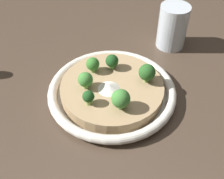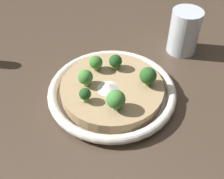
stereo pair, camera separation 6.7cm
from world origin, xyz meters
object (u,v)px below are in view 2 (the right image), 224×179
object	(u,v)px
broccoli_back	(85,77)
drinking_glass	(184,32)
broccoli_back_right	(96,63)
broccoli_back_left	(85,95)
risotto_bowl	(112,91)
broccoli_front_left	(116,100)
broccoli_right	(116,61)
broccoli_front_right	(148,76)

from	to	relation	value
broccoli_back	drinking_glass	bearing A→B (deg)	-18.54
broccoli_back_right	broccoli_back_left	world-z (taller)	broccoli_back_right
broccoli_back_right	broccoli_back	bearing A→B (deg)	-165.81
broccoli_back_right	risotto_bowl	bearing A→B (deg)	-109.03
broccoli_back_right	broccoli_back_left	size ratio (longest dim) A/B	1.12
broccoli_back	broccoli_back_left	bearing A→B (deg)	-141.36
broccoli_front_left	broccoli_right	world-z (taller)	broccoli_front_left
broccoli_front_left	drinking_glass	xyz separation A→B (m)	(0.33, -0.00, -0.00)
risotto_bowl	broccoli_back_left	distance (m)	0.09
risotto_bowl	broccoli_right	size ratio (longest dim) A/B	7.97
broccoli_back_right	broccoli_right	xyz separation A→B (m)	(0.03, -0.04, -0.00)
broccoli_back_right	broccoli_front_left	xyz separation A→B (m)	(-0.08, -0.11, 0.01)
broccoli_front_left	broccoli_right	size ratio (longest dim) A/B	1.27
broccoli_right	drinking_glass	size ratio (longest dim) A/B	0.31
broccoli_back	broccoli_back_left	world-z (taller)	broccoli_back
broccoli_back_right	broccoli_front_right	world-z (taller)	broccoli_front_right
broccoli_back_left	drinking_glass	bearing A→B (deg)	-11.40
risotto_bowl	broccoli_right	xyz separation A→B (m)	(0.06, 0.03, 0.04)
broccoli_back	drinking_glass	xyz separation A→B (m)	(0.31, -0.10, 0.00)
broccoli_back	broccoli_front_right	size ratio (longest dim) A/B	0.87
broccoli_front_right	drinking_glass	size ratio (longest dim) A/B	0.38
broccoli_back	drinking_glass	distance (m)	0.32
risotto_bowl	broccoli_front_left	world-z (taller)	broccoli_front_left
broccoli_back_left	broccoli_front_right	world-z (taller)	broccoli_front_right
risotto_bowl	drinking_glass	bearing A→B (deg)	-10.94
risotto_bowl	broccoli_back_left	bearing A→B (deg)	166.98
broccoli_back_left	broccoli_front_right	distance (m)	0.15
risotto_bowl	broccoli_back	size ratio (longest dim) A/B	7.36
drinking_glass	broccoli_back	bearing A→B (deg)	161.46
risotto_bowl	broccoli_right	world-z (taller)	broccoli_right
drinking_glass	risotto_bowl	bearing A→B (deg)	169.06
broccoli_right	broccoli_back_right	bearing A→B (deg)	132.81
broccoli_front_left	broccoli_right	xyz separation A→B (m)	(0.11, 0.08, -0.01)
broccoli_back	broccoli_back_right	bearing A→B (deg)	14.19
risotto_bowl	broccoli_front_left	xyz separation A→B (m)	(-0.06, -0.05, 0.05)
broccoli_back_left	broccoli_front_right	bearing A→B (deg)	-33.57
broccoli_back_right	drinking_glass	world-z (taller)	drinking_glass
drinking_glass	broccoli_back_left	bearing A→B (deg)	168.60
broccoli_front_left	broccoli_right	bearing A→B (deg)	35.68
broccoli_front_left	broccoli_right	distance (m)	0.14
broccoli_back_right	broccoli_right	bearing A→B (deg)	-47.19
broccoli_right	drinking_glass	distance (m)	0.23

